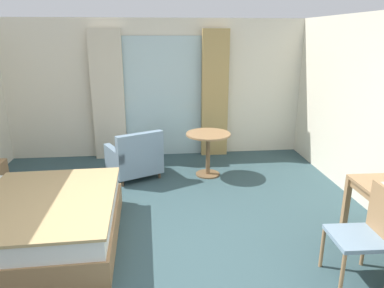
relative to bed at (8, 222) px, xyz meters
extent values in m
cube|color=#334C51|center=(1.68, -0.40, -0.32)|extent=(6.08, 7.37, 0.10)
cube|color=silver|center=(1.68, 3.02, 0.98)|extent=(5.68, 0.12, 2.51)
cube|color=silver|center=(1.76, 2.94, 0.83)|extent=(1.50, 0.02, 2.21)
cube|color=beige|center=(0.79, 2.84, 0.89)|extent=(0.57, 0.10, 2.33)
cube|color=tan|center=(2.74, 2.84, 0.89)|extent=(0.49, 0.10, 2.33)
cube|color=#9E754C|center=(0.07, 0.00, -0.13)|extent=(2.24, 1.85, 0.28)
cube|color=white|center=(0.07, 0.00, 0.11)|extent=(2.17, 1.80, 0.21)
cube|color=tan|center=(0.43, 0.02, 0.23)|extent=(1.50, 1.81, 0.03)
cube|color=#9E754C|center=(3.76, -0.19, 0.08)|extent=(0.06, 0.06, 0.71)
cube|color=gray|center=(3.45, -0.95, 0.18)|extent=(0.48, 0.47, 0.04)
cube|color=#9E754C|center=(3.66, -0.96, 0.43)|extent=(0.05, 0.43, 0.46)
cylinder|color=#9E754C|center=(3.24, -0.74, -0.06)|extent=(0.04, 0.04, 0.43)
cylinder|color=#9E754C|center=(3.23, -1.15, -0.06)|extent=(0.04, 0.04, 0.43)
cylinder|color=#9E754C|center=(3.67, -0.75, -0.06)|extent=(0.04, 0.04, 0.43)
cube|color=gray|center=(1.26, 1.86, -0.04)|extent=(0.97, 0.94, 0.27)
cube|color=gray|center=(1.38, 1.60, 0.31)|extent=(0.73, 0.43, 0.43)
cube|color=gray|center=(1.55, 2.00, 0.18)|extent=(0.39, 0.66, 0.16)
cube|color=gray|center=(0.97, 1.72, 0.18)|extent=(0.39, 0.66, 0.16)
cylinder|color=#4C3D2D|center=(1.42, 2.25, -0.22)|extent=(0.04, 0.04, 0.10)
cylinder|color=#4C3D2D|center=(0.85, 1.97, -0.22)|extent=(0.04, 0.04, 0.10)
cylinder|color=#4C3D2D|center=(1.66, 1.74, -0.22)|extent=(0.04, 0.04, 0.10)
cylinder|color=#4C3D2D|center=(1.10, 1.47, -0.22)|extent=(0.04, 0.04, 0.10)
cylinder|color=#9E754C|center=(2.47, 1.80, 0.43)|extent=(0.72, 0.72, 0.03)
cylinder|color=brown|center=(2.47, 1.80, 0.07)|extent=(0.07, 0.07, 0.68)
cylinder|color=brown|center=(2.47, 1.80, -0.26)|extent=(0.39, 0.39, 0.02)
camera|label=1|loc=(1.65, -3.64, 1.96)|focal=33.26mm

